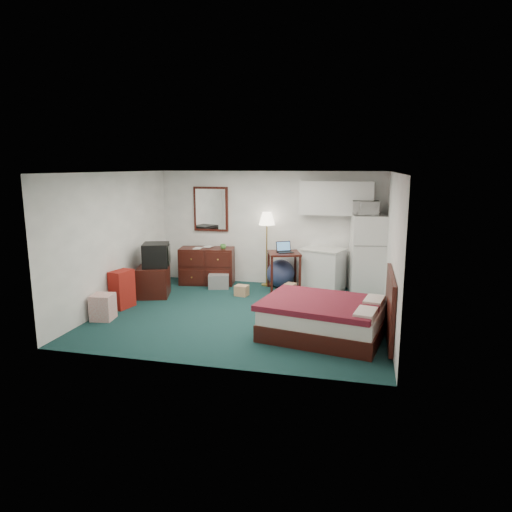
% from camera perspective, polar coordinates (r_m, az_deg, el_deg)
% --- Properties ---
extents(floor, '(5.00, 4.50, 0.01)m').
position_cam_1_polar(floor, '(8.26, -1.52, -7.20)').
color(floor, '#122E31').
rests_on(floor, ground).
extents(ceiling, '(5.00, 4.50, 0.01)m').
position_cam_1_polar(ceiling, '(7.84, -1.62, 10.42)').
color(ceiling, silver).
rests_on(ceiling, walls).
extents(walls, '(5.01, 4.51, 2.50)m').
position_cam_1_polar(walls, '(7.95, -1.57, 1.38)').
color(walls, silver).
rests_on(walls, floor).
extents(mirror, '(0.80, 0.06, 1.00)m').
position_cam_1_polar(mirror, '(10.40, -5.65, 5.87)').
color(mirror, white).
rests_on(mirror, walls).
extents(upper_cabinets, '(1.50, 0.35, 0.70)m').
position_cam_1_polar(upper_cabinets, '(9.69, 10.02, 7.14)').
color(upper_cabinets, silver).
rests_on(upper_cabinets, walls).
extents(headboard, '(0.06, 1.56, 1.00)m').
position_cam_1_polar(headboard, '(7.11, 16.40, -6.07)').
color(headboard, '#34100C').
rests_on(headboard, walls).
extents(dresser, '(1.26, 0.73, 0.81)m').
position_cam_1_polar(dresser, '(10.28, -6.14, -1.23)').
color(dresser, '#34100C').
rests_on(dresser, floor).
extents(floor_lamp, '(0.42, 0.42, 1.62)m').
position_cam_1_polar(floor_lamp, '(10.00, 1.35, 0.86)').
color(floor_lamp, gold).
rests_on(floor_lamp, floor).
extents(desk, '(0.81, 0.81, 0.82)m').
position_cam_1_polar(desk, '(9.70, 3.51, -1.91)').
color(desk, '#34100C').
rests_on(desk, floor).
extents(exercise_ball, '(0.63, 0.63, 0.61)m').
position_cam_1_polar(exercise_ball, '(9.95, 3.10, -2.20)').
color(exercise_ball, navy).
rests_on(exercise_ball, floor).
extents(kitchen_counter, '(0.95, 0.84, 0.87)m').
position_cam_1_polar(kitchen_counter, '(9.76, 8.39, -1.77)').
color(kitchen_counter, silver).
rests_on(kitchen_counter, floor).
extents(fridge, '(0.76, 0.76, 1.63)m').
position_cam_1_polar(fridge, '(9.62, 13.76, 0.15)').
color(fridge, silver).
rests_on(fridge, floor).
extents(bed, '(1.99, 1.68, 0.56)m').
position_cam_1_polar(bed, '(7.20, 8.40, -7.76)').
color(bed, '#500F15').
rests_on(bed, floor).
extents(tv_stand, '(0.77, 0.81, 0.60)m').
position_cam_1_polar(tv_stand, '(9.49, -12.70, -3.14)').
color(tv_stand, '#34100C').
rests_on(tv_stand, floor).
extents(suitcase, '(0.36, 0.48, 0.71)m').
position_cam_1_polar(suitcase, '(8.86, -16.40, -4.00)').
color(suitcase, maroon).
rests_on(suitcase, floor).
extents(retail_box, '(0.40, 0.40, 0.44)m').
position_cam_1_polar(retail_box, '(8.32, -18.59, -6.06)').
color(retail_box, silver).
rests_on(retail_box, floor).
extents(file_bin, '(0.50, 0.42, 0.31)m').
position_cam_1_polar(file_bin, '(9.93, -4.67, -3.15)').
color(file_bin, slate).
rests_on(file_bin, floor).
extents(cardboard_box_a, '(0.29, 0.25, 0.21)m').
position_cam_1_polar(cardboard_box_a, '(9.34, -1.81, -4.33)').
color(cardboard_box_a, '#B0714A').
rests_on(cardboard_box_a, floor).
extents(cardboard_box_b, '(0.26, 0.28, 0.24)m').
position_cam_1_polar(cardboard_box_b, '(9.43, 4.29, -4.14)').
color(cardboard_box_b, '#B0714A').
rests_on(cardboard_box_b, floor).
extents(laptop, '(0.41, 0.38, 0.22)m').
position_cam_1_polar(laptop, '(9.57, 3.68, 1.07)').
color(laptop, black).
rests_on(laptop, desk).
extents(crt_tv, '(0.67, 0.69, 0.48)m').
position_cam_1_polar(crt_tv, '(9.40, -12.40, 0.12)').
color(crt_tv, black).
rests_on(crt_tv, tv_stand).
extents(microwave, '(0.53, 0.31, 0.35)m').
position_cam_1_polar(microwave, '(9.48, 13.56, 6.06)').
color(microwave, silver).
rests_on(microwave, fridge).
extents(book_a, '(0.17, 0.03, 0.23)m').
position_cam_1_polar(book_a, '(10.14, -7.76, 1.58)').
color(book_a, '#B0714A').
rests_on(book_a, dresser).
extents(book_b, '(0.19, 0.06, 0.25)m').
position_cam_1_polar(book_b, '(10.29, -6.50, 1.80)').
color(book_b, '#B0714A').
rests_on(book_b, dresser).
extents(mug, '(0.14, 0.12, 0.13)m').
position_cam_1_polar(mug, '(10.04, -4.13, 1.26)').
color(mug, '#4A8F3C').
rests_on(mug, dresser).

